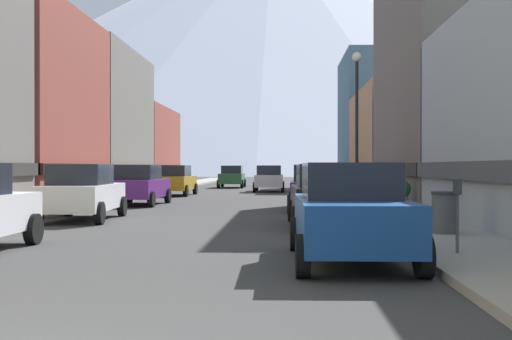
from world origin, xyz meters
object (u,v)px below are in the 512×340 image
parking_meter_near (457,205)px  streetlamp_right (357,106)px  car_driving_0 (232,176)px  car_driving_1 (269,178)px  car_right_2 (315,187)px  potted_plant_1 (402,193)px  trash_bin_right (444,212)px  car_left_1 (82,192)px  car_right_1 (326,195)px  car_right_0 (350,212)px  car_left_3 (175,180)px  pedestrian_0 (82,185)px  pedestrian_1 (69,187)px  car_left_2 (139,185)px

parking_meter_near → streetlamp_right: 13.11m
car_driving_0 → car_driving_1: (3.20, -8.23, 0.00)m
car_right_2 → potted_plant_1: bearing=-15.1°
potted_plant_1 → trash_bin_right: bearing=-94.1°
car_left_1 → car_right_1: bearing=-13.8°
car_right_0 → car_right_1: (0.00, 6.89, 0.00)m
car_right_0 → potted_plant_1: bearing=75.9°
car_right_1 → car_driving_0: bearing=99.1°
car_left_3 → potted_plant_1: bearing=-51.7°
streetlamp_right → potted_plant_1: bearing=-7.1°
car_right_0 → car_right_2: size_ratio=1.00×
car_right_2 → pedestrian_0: bearing=163.9°
car_driving_1 → pedestrian_1: 19.45m
car_left_2 → streetlamp_right: (9.15, -3.99, 3.09)m
car_right_0 → pedestrian_1: size_ratio=2.84×
car_left_3 → pedestrian_1: (-2.45, -11.66, -0.04)m
trash_bin_right → pedestrian_0: size_ratio=0.61×
pedestrian_1 → car_driving_0: bearing=79.9°
car_right_1 → parking_meter_near: size_ratio=3.34×
car_right_2 → parking_meter_near: 13.55m
car_left_1 → car_driving_0: same height
car_right_0 → parking_meter_near: (1.95, 0.20, 0.11)m
car_right_2 → pedestrian_0: (-10.05, 2.91, -0.02)m
car_left_2 → potted_plant_1: 11.59m
car_right_1 → pedestrian_0: 13.92m
car_driving_0 → car_left_3: bearing=-98.7°
car_left_1 → car_left_3: bearing=90.0°
car_left_1 → car_right_0: (7.60, -8.75, 0.00)m
parking_meter_near → potted_plant_1: size_ratio=1.27×
car_driving_0 → streetlamp_right: streetlamp_right is taller
car_left_3 → car_driving_0: bearing=81.3°
trash_bin_right → car_right_1: bearing=128.3°
car_left_3 → car_right_2: bearing=-59.3°
car_driving_0 → car_right_1: bearing=-80.9°
car_right_1 → car_driving_0: same height
car_right_0 → car_driving_0: size_ratio=1.01×
car_left_2 → car_driving_0: size_ratio=1.01×
car_right_0 → car_driving_1: 32.62m
car_left_3 → parking_meter_near: bearing=-70.0°
car_driving_0 → pedestrian_0: 24.71m
pedestrian_0 → car_right_0: bearing=-58.7°
trash_bin_right → car_left_1: bearing=153.4°
car_driving_0 → trash_bin_right: size_ratio=4.49×
streetlamp_right → car_driving_0: bearing=104.0°
trash_bin_right → pedestrian_1: (-12.60, 11.08, 0.22)m
car_right_1 → parking_meter_near: (1.95, -6.70, 0.11)m
trash_bin_right → potted_plant_1: 9.11m
car_left_3 → parking_meter_near: 27.90m
car_right_2 → car_driving_1: 19.07m
car_left_1 → streetlamp_right: bearing=24.7°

